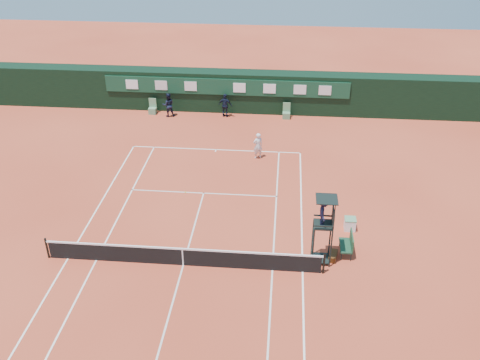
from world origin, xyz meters
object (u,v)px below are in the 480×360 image
at_px(tennis_net, 183,256).
at_px(player, 258,146).
at_px(cooler, 350,224).
at_px(umpire_chair, 324,217).
at_px(player_bench, 348,243).

height_order(tennis_net, player, player).
xyz_separation_m(tennis_net, player, (2.78, 10.98, 0.35)).
bearing_deg(tennis_net, cooler, 24.40).
bearing_deg(cooler, player, 124.64).
distance_m(tennis_net, cooler, 8.67).
distance_m(tennis_net, umpire_chair, 6.65).
bearing_deg(player_bench, tennis_net, -168.45).
height_order(tennis_net, cooler, tennis_net).
bearing_deg(player, cooler, 99.50).
bearing_deg(tennis_net, umpire_chair, 8.01).
bearing_deg(player, umpire_chair, 84.02).
relative_size(umpire_chair, cooler, 5.30).
bearing_deg(cooler, tennis_net, -155.60).
distance_m(tennis_net, player, 11.33).
relative_size(umpire_chair, player, 1.99).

